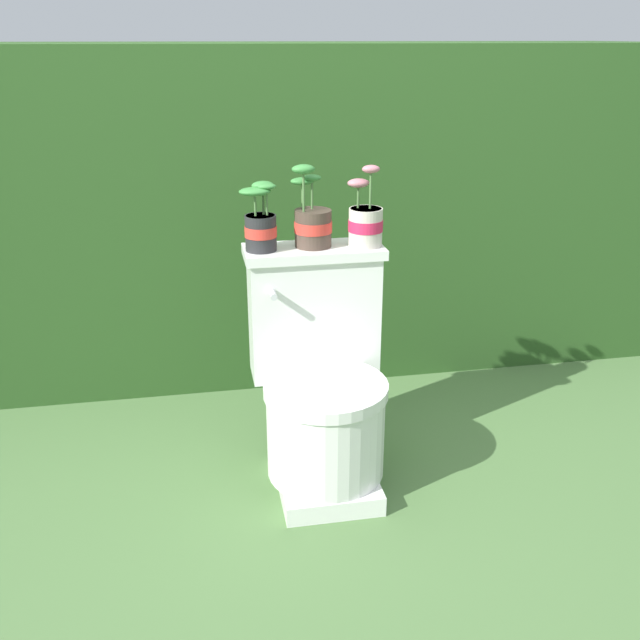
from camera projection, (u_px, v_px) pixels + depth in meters
The scene contains 6 objects.
ground_plane at pixel (324, 482), 2.27m from camera, with size 12.00×12.00×0.00m, color #4C703D.
hedge_backdrop at pixel (273, 201), 3.11m from camera, with size 3.40×1.00×1.30m.
toilet at pixel (322, 389), 2.20m from camera, with size 0.43×0.48×0.73m.
potted_plant_left at pixel (260, 224), 2.10m from camera, with size 0.11×0.10×0.20m.
potted_plant_midleft at pixel (313, 222), 2.14m from camera, with size 0.13×0.11×0.25m.
potted_plant_middle at pixel (365, 222), 2.15m from camera, with size 0.11×0.11×0.24m.
Camera 1 is at (-0.36, -1.88, 1.32)m, focal length 40.00 mm.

